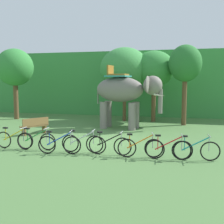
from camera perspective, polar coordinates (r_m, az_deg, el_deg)
The scene contains 16 objects.
ground_plane at distance 13.39m, azimuth -2.33°, elevation -5.96°, with size 80.00×80.00×0.00m, color #4C753D.
foliage_hedge at distance 25.62m, azimuth 5.91°, elevation 5.78°, with size 36.00×6.00×5.25m, color #3D8E42.
tree_far_left at distance 22.21m, azimuth -19.14°, elevation 8.47°, with size 2.73×2.73×5.22m.
tree_right at distance 20.06m, azimuth 2.58°, elevation 8.73°, with size 3.47×3.47×5.20m.
tree_far_right at distance 19.93m, azimuth 8.54°, elevation 8.58°, with size 2.85×2.85×4.94m.
tree_center at distance 18.67m, azimuth 14.65°, elevation 9.35°, with size 2.07×2.07×5.14m.
elephant at distance 16.73m, azimuth 2.66°, elevation 4.10°, with size 4.21×2.10×3.78m.
bike_yellow at distance 12.56m, azimuth -19.27°, elevation -5.34°, with size 1.71×0.52×0.92m.
bike_green at distance 12.13m, azimuth -15.12°, elevation -5.60°, with size 1.71×0.52×0.92m.
bike_blue at distance 11.22m, azimuth -10.63°, elevation -6.45°, with size 1.69×0.52×0.92m.
bike_white at distance 11.31m, azimuth -6.05°, elevation -6.28°, with size 1.71×0.52×0.92m.
bike_black at distance 10.90m, azimuth -0.46°, elevation -6.73°, with size 1.71×0.52×0.92m.
bike_orange at distance 10.59m, azimuth 5.75°, elevation -7.14°, with size 1.68×0.55×0.92m.
bike_red at distance 10.49m, azimuth 11.45°, elevation -7.37°, with size 1.71×0.52×0.92m.
bike_teal at distance 10.58m, azimuth 16.62°, elevation -7.38°, with size 1.71×0.52×0.92m.
wooden_bench at distance 15.58m, azimuth -15.40°, elevation -2.65°, with size 1.14×1.49×0.89m.
Camera 1 is at (3.76, -12.54, 2.84)m, focal length 45.03 mm.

